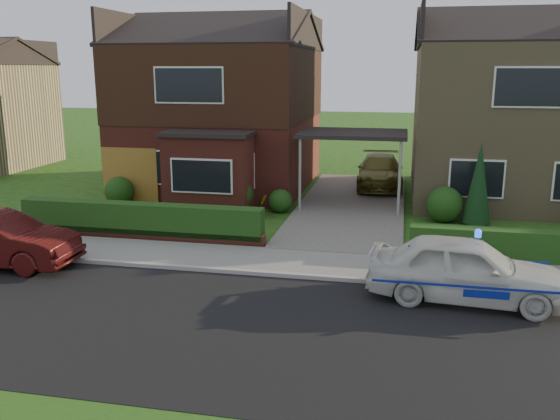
# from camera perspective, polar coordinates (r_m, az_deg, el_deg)

# --- Properties ---
(ground) EXTENTS (120.00, 120.00, 0.00)m
(ground) POSITION_cam_1_polar(r_m,az_deg,el_deg) (11.66, 2.03, -11.86)
(ground) COLOR #154A13
(ground) RESTS_ON ground
(road) EXTENTS (60.00, 6.00, 0.02)m
(road) POSITION_cam_1_polar(r_m,az_deg,el_deg) (11.66, 2.03, -11.86)
(road) COLOR black
(road) RESTS_ON ground
(kerb) EXTENTS (60.00, 0.16, 0.12)m
(kerb) POSITION_cam_1_polar(r_m,az_deg,el_deg) (14.43, 4.10, -6.53)
(kerb) COLOR #9E9993
(kerb) RESTS_ON ground
(sidewalk) EXTENTS (60.00, 2.00, 0.10)m
(sidewalk) POSITION_cam_1_polar(r_m,az_deg,el_deg) (15.41, 4.63, -5.25)
(sidewalk) COLOR slate
(sidewalk) RESTS_ON ground
(driveway) EXTENTS (3.80, 12.00, 0.12)m
(driveway) POSITION_cam_1_polar(r_m,az_deg,el_deg) (22.02, 6.89, 0.46)
(driveway) COLOR #666059
(driveway) RESTS_ON ground
(house_left) EXTENTS (7.50, 9.53, 7.25)m
(house_left) POSITION_cam_1_polar(r_m,az_deg,el_deg) (25.46, -5.57, 10.78)
(house_left) COLOR maroon
(house_left) RESTS_ON ground
(house_right) EXTENTS (7.50, 8.06, 7.25)m
(house_right) POSITION_cam_1_polar(r_m,az_deg,el_deg) (24.76, 21.45, 9.51)
(house_right) COLOR #917D59
(house_right) RESTS_ON ground
(carport_link) EXTENTS (3.80, 3.00, 2.77)m
(carport_link) POSITION_cam_1_polar(r_m,az_deg,el_deg) (21.55, 7.08, 7.18)
(carport_link) COLOR black
(carport_link) RESTS_ON ground
(garage_door) EXTENTS (2.20, 0.10, 2.10)m
(garage_door) POSITION_cam_1_polar(r_m,az_deg,el_deg) (23.02, -14.22, 3.22)
(garage_door) COLOR #8E5D1F
(garage_door) RESTS_ON ground
(dwarf_wall) EXTENTS (7.70, 0.25, 0.36)m
(dwarf_wall) POSITION_cam_1_polar(r_m,az_deg,el_deg) (18.07, -13.44, -2.33)
(dwarf_wall) COLOR maroon
(dwarf_wall) RESTS_ON ground
(hedge_left) EXTENTS (7.50, 0.55, 0.90)m
(hedge_left) POSITION_cam_1_polar(r_m,az_deg,el_deg) (18.25, -13.21, -2.75)
(hedge_left) COLOR #133511
(hedge_left) RESTS_ON ground
(hedge_right) EXTENTS (7.50, 0.55, 0.80)m
(hedge_right) POSITION_cam_1_polar(r_m,az_deg,el_deg) (17.01, 25.04, -4.89)
(hedge_right) COLOR #133511
(hedge_right) RESTS_ON ground
(shrub_left_far) EXTENTS (1.08, 1.08, 1.08)m
(shrub_left_far) POSITION_cam_1_polar(r_m,az_deg,el_deg) (22.82, -15.21, 1.77)
(shrub_left_far) COLOR #133511
(shrub_left_far) RESTS_ON ground
(shrub_left_mid) EXTENTS (1.32, 1.32, 1.32)m
(shrub_left_mid) POSITION_cam_1_polar(r_m,az_deg,el_deg) (20.97, -4.43, 1.54)
(shrub_left_mid) COLOR #133511
(shrub_left_mid) RESTS_ON ground
(shrub_left_near) EXTENTS (0.84, 0.84, 0.84)m
(shrub_left_near) POSITION_cam_1_polar(r_m,az_deg,el_deg) (20.93, 0.02, 0.88)
(shrub_left_near) COLOR #133511
(shrub_left_near) RESTS_ON ground
(shrub_right_near) EXTENTS (1.20, 1.20, 1.20)m
(shrub_right_near) POSITION_cam_1_polar(r_m,az_deg,el_deg) (20.33, 15.55, 0.52)
(shrub_right_near) COLOR #133511
(shrub_right_near) RESTS_ON ground
(conifer_a) EXTENTS (0.90, 0.90, 2.60)m
(conifer_a) POSITION_cam_1_polar(r_m,az_deg,el_deg) (20.09, 18.56, 2.20)
(conifer_a) COLOR black
(conifer_a) RESTS_ON ground
(police_car) EXTENTS (3.88, 4.35, 1.60)m
(police_car) POSITION_cam_1_polar(r_m,az_deg,el_deg) (13.57, 17.44, -5.50)
(police_car) COLOR silver
(police_car) RESTS_ON ground
(driveway_car) EXTENTS (2.00, 4.56, 1.30)m
(driveway_car) POSITION_cam_1_polar(r_m,az_deg,el_deg) (25.26, 9.59, 3.70)
(driveway_car) COLOR brown
(driveway_car) RESTS_ON driveway
(potted_plant_a) EXTENTS (0.48, 0.38, 0.79)m
(potted_plant_a) POSITION_cam_1_polar(r_m,az_deg,el_deg) (18.16, -9.03, -1.34)
(potted_plant_a) COLOR gray
(potted_plant_a) RESTS_ON ground
(potted_plant_b) EXTENTS (0.57, 0.55, 0.80)m
(potted_plant_b) POSITION_cam_1_polar(r_m,az_deg,el_deg) (20.14, -1.83, 0.31)
(potted_plant_b) COLOR gray
(potted_plant_b) RESTS_ON ground
(potted_plant_c) EXTENTS (0.45, 0.45, 0.71)m
(potted_plant_c) POSITION_cam_1_polar(r_m,az_deg,el_deg) (19.64, -16.11, -0.69)
(potted_plant_c) COLOR gray
(potted_plant_c) RESTS_ON ground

